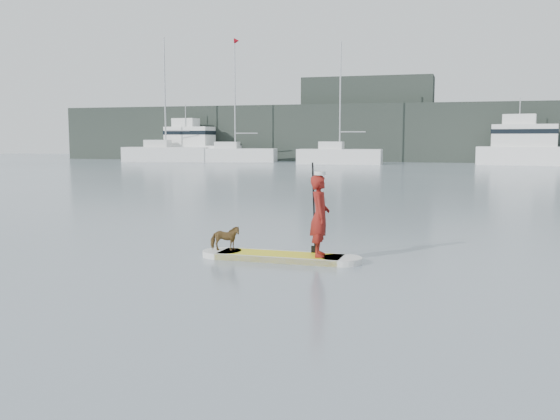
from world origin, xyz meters
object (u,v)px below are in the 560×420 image
(motor_yacht_b, at_px, (194,145))
(paddleboard, at_px, (280,257))
(paddler, at_px, (320,216))
(dog, at_px, (225,238))
(sailboat_c, at_px, (339,155))
(sailboat_b, at_px, (235,153))
(sailboat_a, at_px, (165,153))
(motor_yacht_a, at_px, (531,146))

(motor_yacht_b, bearing_deg, paddleboard, -59.89)
(paddler, relative_size, dog, 2.60)
(paddler, distance_m, sailboat_c, 47.24)
(paddler, distance_m, motor_yacht_b, 56.80)
(sailboat_b, distance_m, sailboat_c, 11.87)
(sailboat_b, bearing_deg, paddleboard, -75.69)
(paddleboard, height_order, sailboat_a, sailboat_a)
(paddleboard, xyz_separation_m, dog, (-1.18, 0.02, 0.32))
(motor_yacht_b, bearing_deg, sailboat_b, -11.99)
(sailboat_b, relative_size, sailboat_c, 1.11)
(motor_yacht_a, bearing_deg, sailboat_b, -171.34)
(sailboat_c, relative_size, motor_yacht_a, 1.08)
(paddler, relative_size, sailboat_c, 0.14)
(paddler, relative_size, sailboat_a, 0.12)
(sailboat_a, height_order, motor_yacht_a, sailboat_a)
(sailboat_b, xyz_separation_m, sailboat_c, (11.53, -2.81, -0.04))
(sailboat_a, distance_m, sailboat_b, 7.45)
(sailboat_c, distance_m, motor_yacht_b, 17.38)
(motor_yacht_a, bearing_deg, paddleboard, -92.43)
(dog, xyz_separation_m, motor_yacht_a, (10.57, 49.39, 1.33))
(dog, bearing_deg, sailboat_a, 13.14)
(dog, bearing_deg, paddleboard, -105.85)
(sailboat_c, bearing_deg, paddleboard, -83.13)
(paddleboard, distance_m, sailboat_b, 52.91)
(motor_yacht_b, bearing_deg, dog, -60.97)
(paddleboard, height_order, motor_yacht_b, motor_yacht_b)
(paddleboard, relative_size, motor_yacht_a, 0.31)
(motor_yacht_a, bearing_deg, motor_yacht_b, -173.99)
(paddleboard, height_order, sailboat_c, sailboat_c)
(sailboat_a, distance_m, motor_yacht_a, 36.10)
(motor_yacht_a, height_order, motor_yacht_b, motor_yacht_a)
(paddleboard, height_order, dog, dog)
(sailboat_a, bearing_deg, sailboat_c, -15.00)
(sailboat_a, height_order, sailboat_c, sailboat_a)
(sailboat_b, distance_m, motor_yacht_a, 28.71)
(dog, height_order, motor_yacht_a, motor_yacht_a)
(paddler, height_order, motor_yacht_a, motor_yacht_a)
(sailboat_b, bearing_deg, paddler, -74.88)
(paddler, xyz_separation_m, sailboat_b, (-20.13, 49.26, -0.04))
(paddleboard, distance_m, paddler, 1.18)
(paddleboard, relative_size, motor_yacht_b, 0.35)
(sailboat_b, relative_size, motor_yacht_a, 1.20)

